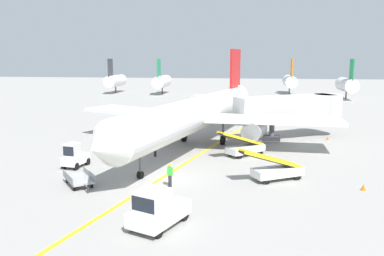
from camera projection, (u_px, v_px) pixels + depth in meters
The scene contains 18 objects.
ground_plane at pixel (163, 179), 29.42m from camera, with size 300.00×300.00×0.00m, color gray.
taxi_line_yellow at pixel (187, 162), 34.14m from camera, with size 0.30×80.00×0.01m, color yellow.
airliner at pixel (198, 113), 39.95m from camera, with size 27.92×34.94×10.10m.
jet_bridge at pixel (297, 107), 43.84m from camera, with size 12.39×8.56×4.85m.
pushback_tug at pixel (157, 209), 20.92m from camera, with size 3.11×4.05×2.20m.
baggage_tug_near_wing at pixel (75, 156), 32.43m from camera, with size 1.68×2.58×2.10m.
belt_loader_forward_hold at pixel (276, 170), 29.13m from camera, with size 4.95×3.59×2.59m.
belt_loader_aft_hold at pixel (244, 147), 36.45m from camera, with size 4.44×4.40×2.59m.
baggage_cart_loaded at pixel (79, 179), 27.93m from camera, with size 3.01×3.42×0.94m.
ground_crew_marshaller at pixel (170, 174), 27.51m from camera, with size 0.36×0.24×1.70m.
ground_crew_wing_walker at pixel (155, 147), 35.94m from camera, with size 0.36×0.24×1.70m.
safety_cone_nose_left at pixel (146, 138), 43.24m from camera, with size 0.36×0.36×0.44m, color orange.
safety_cone_nose_right at pixel (363, 187), 26.90m from camera, with size 0.36×0.36×0.44m, color orange.
safety_cone_wingtip_left at pixel (328, 138), 43.53m from camera, with size 0.36×0.36×0.44m, color orange.
distant_aircraft_far_left at pixel (115, 81), 101.87m from camera, with size 3.00×10.10×8.80m.
distant_aircraft_mid_left at pixel (162, 81), 98.71m from camera, with size 3.00×10.10×8.80m.
distant_aircraft_mid_right at pixel (290, 81), 99.93m from camera, with size 3.00×10.10×8.80m.
distant_aircraft_far_right at pixel (347, 84), 86.68m from camera, with size 3.00×10.10×8.80m.
Camera 1 is at (6.21, -27.68, 8.94)m, focal length 36.73 mm.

